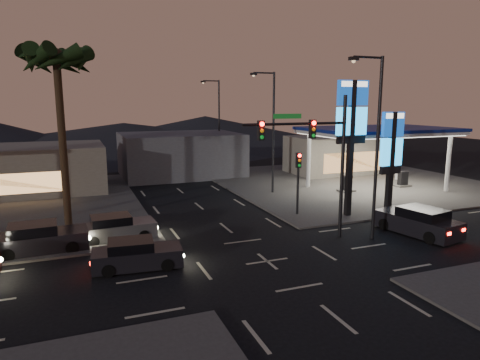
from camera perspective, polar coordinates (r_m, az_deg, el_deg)
name	(u,v)px	position (r m, az deg, el deg)	size (l,w,h in m)	color
ground	(267,261)	(21.17, 3.64, -10.77)	(140.00, 140.00, 0.00)	black
corner_lot_ne	(348,182)	(42.42, 14.20, -0.22)	(24.00, 24.00, 0.12)	#47443F
gas_station	(378,132)	(38.65, 17.97, 6.09)	(12.20, 8.20, 5.47)	silver
convenience_store	(337,155)	(47.32, 12.78, 3.29)	(10.00, 6.00, 4.00)	#726B5B
pylon_sign_tall	(352,121)	(28.87, 14.65, 7.59)	(2.20, 0.35, 9.00)	black
pylon_sign_short	(391,148)	(29.76, 19.54, 4.05)	(1.60, 0.35, 7.00)	black
traffic_signal_mast	(316,147)	(23.41, 10.11, 4.33)	(6.10, 0.39, 8.00)	black
pedestal_signal	(298,173)	(28.86, 7.78, 0.89)	(0.32, 0.39, 4.30)	black
streetlight_near	(375,138)	(24.30, 17.53, 5.38)	(2.14, 0.25, 10.00)	black
streetlight_mid	(271,126)	(35.36, 4.18, 7.25)	(2.14, 0.25, 10.00)	black
streetlight_far	(217,119)	(48.36, -3.03, 8.09)	(2.14, 0.25, 10.00)	black
palm_a	(57,70)	(27.44, -23.20, 13.32)	(4.41, 4.41, 10.86)	black
building_far_west	(3,171)	(40.66, -29.03, 1.11)	(16.00, 8.00, 4.00)	#726B5B
building_far_mid	(180,154)	(45.41, -7.95, 3.41)	(12.00, 9.00, 4.40)	#4C4C51
hill_right	(205,129)	(81.47, -4.63, 6.73)	(50.00, 50.00, 5.00)	black
hill_center	(124,134)	(78.53, -15.22, 5.90)	(60.00, 60.00, 4.00)	black
car_lane_a_front	(136,255)	(20.72, -13.70, -9.67)	(4.29, 2.10, 1.36)	black
car_lane_b_front	(116,228)	(25.04, -16.27, -6.22)	(4.43, 2.03, 1.41)	#5F5F62
car_lane_b_mid	(39,239)	(24.36, -25.23, -7.14)	(4.79, 2.17, 1.54)	black
suv_station	(418,222)	(27.05, 22.67, -5.17)	(2.88, 5.12, 1.62)	black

